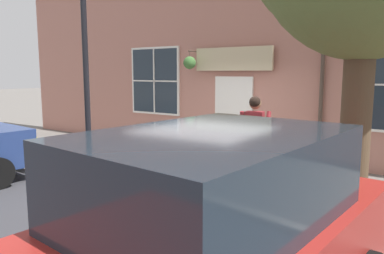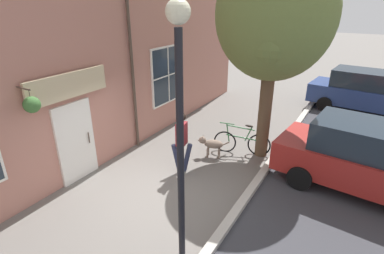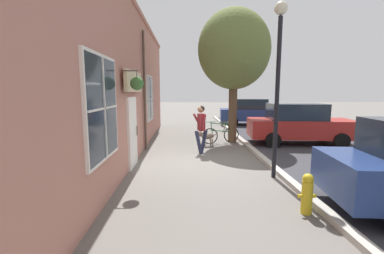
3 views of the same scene
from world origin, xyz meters
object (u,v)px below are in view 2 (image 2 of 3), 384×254
(street_tree_by_curb, at_px, (274,18))
(street_lamp, at_px, (180,114))
(parked_car_mid_block, at_px, (368,159))
(leaning_bicycle, at_px, (242,142))
(dog_on_leash, at_px, (211,144))
(pedestrian_walking, at_px, (182,137))
(parked_car_far_end, at_px, (364,91))

(street_tree_by_curb, distance_m, street_lamp, 4.91)
(street_tree_by_curb, bearing_deg, parked_car_mid_block, -10.11)
(street_tree_by_curb, height_order, leaning_bicycle, street_tree_by_curb)
(dog_on_leash, height_order, leaning_bicycle, leaning_bicycle)
(parked_car_mid_block, height_order, street_lamp, street_lamp)
(pedestrian_walking, relative_size, parked_car_mid_block, 0.39)
(pedestrian_walking, distance_m, street_lamp, 3.75)
(parked_car_far_end, distance_m, street_lamp, 11.16)
(street_tree_by_curb, relative_size, parked_car_mid_block, 1.30)
(dog_on_leash, bearing_deg, street_tree_by_curb, 34.08)
(dog_on_leash, xyz_separation_m, leaning_bicycle, (0.70, 0.68, -0.05))
(pedestrian_walking, distance_m, leaning_bicycle, 2.23)
(street_lamp, bearing_deg, parked_car_mid_block, 59.19)
(street_tree_by_curb, height_order, parked_car_mid_block, street_tree_by_curb)
(street_tree_by_curb, bearing_deg, pedestrian_walking, -127.24)
(pedestrian_walking, relative_size, dog_on_leash, 1.87)
(dog_on_leash, distance_m, parked_car_far_end, 7.74)
(pedestrian_walking, height_order, dog_on_leash, pedestrian_walking)
(street_lamp, bearing_deg, dog_on_leash, 110.31)
(parked_car_far_end, bearing_deg, dog_on_leash, -118.14)
(pedestrian_walking, bearing_deg, parked_car_mid_block, 19.88)
(street_tree_by_curb, distance_m, leaning_bicycle, 3.65)
(street_tree_by_curb, bearing_deg, street_lamp, -87.73)
(leaning_bicycle, relative_size, parked_car_far_end, 0.38)
(dog_on_leash, xyz_separation_m, street_tree_by_curb, (1.27, 0.86, 3.55))
(dog_on_leash, bearing_deg, pedestrian_walking, -103.77)
(dog_on_leash, relative_size, leaning_bicycle, 0.55)
(pedestrian_walking, relative_size, parked_car_far_end, 0.39)
(street_tree_by_curb, xyz_separation_m, parked_car_far_end, (2.38, 5.96, -3.10))
(pedestrian_walking, relative_size, street_tree_by_curb, 0.30)
(parked_car_mid_block, xyz_separation_m, parked_car_far_end, (-0.38, 6.45, 0.00))
(pedestrian_walking, distance_m, parked_car_mid_block, 4.59)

